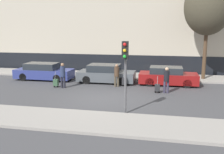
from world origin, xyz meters
TOP-DOWN VIEW (x-y plane):
  - ground_plane at (0.00, 0.00)m, footprint 80.00×80.00m
  - sidewalk_near at (0.00, -3.75)m, footprint 28.00×2.50m
  - sidewalk_far at (0.00, 7.00)m, footprint 28.00×3.00m
  - building_facade at (0.00, 10.77)m, footprint 28.00×3.20m
  - parked_car_0 at (-5.84, 4.46)m, footprint 4.51×1.71m
  - parked_car_1 at (-0.79, 4.46)m, footprint 4.24×1.86m
  - parked_car_2 at (3.75, 4.52)m, footprint 4.12×1.74m
  - pedestrian_left at (-3.26, 2.10)m, footprint 0.35×0.34m
  - trolley_left at (-3.80, 2.14)m, footprint 0.34×0.29m
  - pedestrian_center at (0.27, 3.19)m, footprint 0.34×0.34m
  - trolley_center at (0.78, 3.39)m, footprint 0.34×0.29m
  - pedestrian_right at (3.63, 2.08)m, footprint 0.35×0.34m
  - trolley_right at (3.09, 2.00)m, footprint 0.34×0.29m
  - traffic_light at (1.67, -2.36)m, footprint 0.28×0.47m
  - bare_tree_near_crossing at (6.54, 6.72)m, footprint 3.51×3.51m

SIDE VIEW (x-z plane):
  - ground_plane at x=0.00m, z-range 0.00..0.00m
  - sidewalk_near at x=0.00m, z-range 0.00..0.12m
  - sidewalk_far at x=0.00m, z-range 0.00..0.12m
  - trolley_right at x=3.09m, z-range -0.21..0.88m
  - trolley_left at x=-3.80m, z-range -0.21..0.90m
  - trolley_center at x=0.78m, z-range -0.21..0.94m
  - parked_car_2 at x=3.75m, z-range -0.03..1.27m
  - parked_car_0 at x=-5.84m, z-range -0.03..1.29m
  - parked_car_1 at x=-0.79m, z-range -0.04..1.31m
  - pedestrian_center at x=0.27m, z-range 0.10..1.69m
  - pedestrian_right at x=3.63m, z-range 0.11..1.74m
  - pedestrian_left at x=-3.26m, z-range 0.12..1.83m
  - traffic_light at x=1.67m, z-range 0.74..4.19m
  - bare_tree_near_crossing at x=6.54m, z-range 1.78..9.43m
  - building_facade at x=0.00m, z-range -0.01..12.01m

